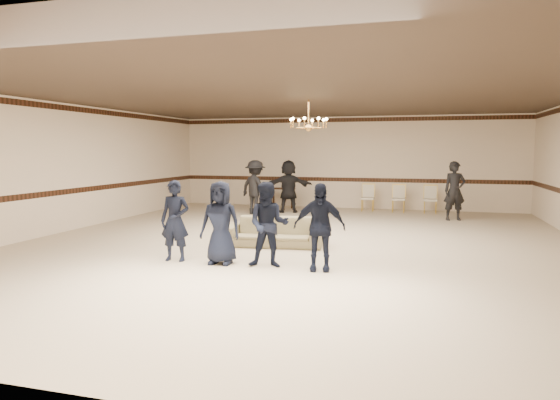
{
  "coord_description": "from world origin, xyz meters",
  "views": [
    {
      "loc": [
        2.54,
        -10.33,
        2.05
      ],
      "look_at": [
        -0.26,
        -0.5,
        1.0
      ],
      "focal_mm": 31.69,
      "sensor_mm": 36.0,
      "label": 1
    }
  ],
  "objects_px": {
    "boy_a": "(175,221)",
    "settee": "(274,232)",
    "adult_left": "(255,187)",
    "boy_b": "(220,223)",
    "banquet_chair_right": "(430,200)",
    "chandelier": "(309,114)",
    "boy_c": "(268,225)",
    "console_table": "(283,198)",
    "banquet_chair_mid": "(398,199)",
    "adult_right": "(455,191)",
    "boy_d": "(319,227)",
    "adult_mid": "(288,186)",
    "banquet_chair_left": "(368,198)"
  },
  "relations": [
    {
      "from": "boy_c",
      "to": "adult_right",
      "type": "distance_m",
      "value": 7.81
    },
    {
      "from": "chandelier",
      "to": "adult_left",
      "type": "bearing_deg",
      "value": 125.64
    },
    {
      "from": "settee",
      "to": "chandelier",
      "type": "bearing_deg",
      "value": 65.05
    },
    {
      "from": "chandelier",
      "to": "boy_d",
      "type": "xyz_separation_m",
      "value": [
        0.92,
        -3.21,
        -2.13
      ]
    },
    {
      "from": "boy_c",
      "to": "console_table",
      "type": "bearing_deg",
      "value": 94.9
    },
    {
      "from": "boy_d",
      "to": "banquet_chair_mid",
      "type": "xyz_separation_m",
      "value": [
        0.95,
        8.42,
        -0.3
      ]
    },
    {
      "from": "adult_left",
      "to": "adult_right",
      "type": "height_order",
      "value": "same"
    },
    {
      "from": "chandelier",
      "to": "console_table",
      "type": "distance_m",
      "value": 6.34
    },
    {
      "from": "adult_left",
      "to": "banquet_chair_mid",
      "type": "relative_size",
      "value": 1.93
    },
    {
      "from": "banquet_chair_mid",
      "to": "banquet_chair_right",
      "type": "xyz_separation_m",
      "value": [
        1.0,
        0.0,
        0.0
      ]
    },
    {
      "from": "boy_c",
      "to": "adult_left",
      "type": "relative_size",
      "value": 0.87
    },
    {
      "from": "adult_mid",
      "to": "adult_right",
      "type": "height_order",
      "value": "same"
    },
    {
      "from": "chandelier",
      "to": "adult_left",
      "type": "height_order",
      "value": "chandelier"
    },
    {
      "from": "chandelier",
      "to": "boy_a",
      "type": "distance_m",
      "value": 4.25
    },
    {
      "from": "adult_right",
      "to": "chandelier",
      "type": "bearing_deg",
      "value": -148.76
    },
    {
      "from": "boy_c",
      "to": "adult_mid",
      "type": "bearing_deg",
      "value": 93.2
    },
    {
      "from": "boy_c",
      "to": "banquet_chair_right",
      "type": "height_order",
      "value": "boy_c"
    },
    {
      "from": "banquet_chair_mid",
      "to": "chandelier",
      "type": "bearing_deg",
      "value": -112.07
    },
    {
      "from": "console_table",
      "to": "boy_d",
      "type": "bearing_deg",
      "value": -67.43
    },
    {
      "from": "boy_c",
      "to": "banquet_chair_mid",
      "type": "distance_m",
      "value": 8.63
    },
    {
      "from": "console_table",
      "to": "boy_c",
      "type": "bearing_deg",
      "value": -72.91
    },
    {
      "from": "boy_b",
      "to": "banquet_chair_right",
      "type": "xyz_separation_m",
      "value": [
        3.75,
        8.42,
        -0.3
      ]
    },
    {
      "from": "boy_a",
      "to": "adult_left",
      "type": "bearing_deg",
      "value": 90.75
    },
    {
      "from": "settee",
      "to": "banquet_chair_mid",
      "type": "xyz_separation_m",
      "value": [
        2.31,
        6.55,
        0.14
      ]
    },
    {
      "from": "settee",
      "to": "adult_left",
      "type": "distance_m",
      "value": 5.27
    },
    {
      "from": "adult_right",
      "to": "console_table",
      "type": "distance_m",
      "value": 5.89
    },
    {
      "from": "boy_d",
      "to": "settee",
      "type": "bearing_deg",
      "value": 117.31
    },
    {
      "from": "settee",
      "to": "adult_left",
      "type": "height_order",
      "value": "adult_left"
    },
    {
      "from": "boy_a",
      "to": "boy_c",
      "type": "distance_m",
      "value": 1.8
    },
    {
      "from": "chandelier",
      "to": "console_table",
      "type": "relative_size",
      "value": 1.11
    },
    {
      "from": "chandelier",
      "to": "settee",
      "type": "relative_size",
      "value": 0.45
    },
    {
      "from": "boy_c",
      "to": "settee",
      "type": "relative_size",
      "value": 0.72
    },
    {
      "from": "banquet_chair_right",
      "to": "banquet_chair_left",
      "type": "bearing_deg",
      "value": 179.37
    },
    {
      "from": "boy_a",
      "to": "boy_d",
      "type": "distance_m",
      "value": 2.7
    },
    {
      "from": "adult_left",
      "to": "banquet_chair_right",
      "type": "distance_m",
      "value": 5.65
    },
    {
      "from": "settee",
      "to": "boy_d",
      "type": "bearing_deg",
      "value": -60.61
    },
    {
      "from": "chandelier",
      "to": "banquet_chair_mid",
      "type": "distance_m",
      "value": 6.05
    },
    {
      "from": "chandelier",
      "to": "adult_right",
      "type": "height_order",
      "value": "chandelier"
    },
    {
      "from": "chandelier",
      "to": "boy_b",
      "type": "distance_m",
      "value": 3.95
    },
    {
      "from": "boy_a",
      "to": "adult_left",
      "type": "relative_size",
      "value": 0.87
    },
    {
      "from": "boy_d",
      "to": "adult_right",
      "type": "bearing_deg",
      "value": 60.92
    },
    {
      "from": "adult_mid",
      "to": "banquet_chair_left",
      "type": "distance_m",
      "value": 2.7
    },
    {
      "from": "boy_a",
      "to": "settee",
      "type": "height_order",
      "value": "boy_a"
    },
    {
      "from": "adult_right",
      "to": "banquet_chair_mid",
      "type": "bearing_deg",
      "value": 122.93
    },
    {
      "from": "chandelier",
      "to": "banquet_chair_right",
      "type": "height_order",
      "value": "chandelier"
    },
    {
      "from": "boy_b",
      "to": "console_table",
      "type": "bearing_deg",
      "value": 95.22
    },
    {
      "from": "chandelier",
      "to": "adult_mid",
      "type": "height_order",
      "value": "chandelier"
    },
    {
      "from": "boy_c",
      "to": "boy_b",
      "type": "bearing_deg",
      "value": 170.91
    },
    {
      "from": "chandelier",
      "to": "banquet_chair_mid",
      "type": "height_order",
      "value": "chandelier"
    },
    {
      "from": "banquet_chair_mid",
      "to": "console_table",
      "type": "xyz_separation_m",
      "value": [
        -4.0,
        0.2,
        -0.09
      ]
    }
  ]
}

